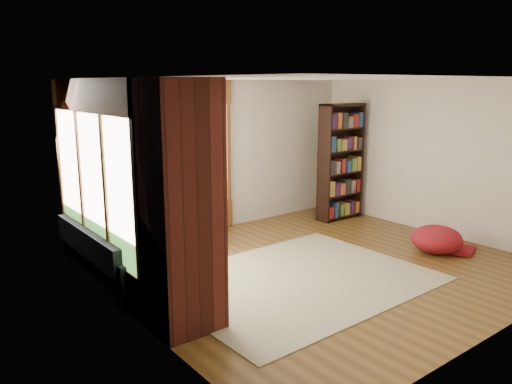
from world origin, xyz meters
TOP-DOWN VIEW (x-y plane):
  - floor at (0.00, 0.00)m, footprint 5.50×5.50m
  - ceiling at (0.00, 0.00)m, footprint 5.50×5.50m
  - wall_back at (0.00, 2.50)m, footprint 5.50×0.04m
  - wall_front at (0.00, -2.50)m, footprint 5.50×0.04m
  - wall_left at (-2.75, 0.00)m, footprint 0.04×5.00m
  - wall_right at (2.75, 0.00)m, footprint 0.04×5.00m
  - windows_back at (-1.20, 2.47)m, footprint 2.82×0.10m
  - windows_left at (-2.72, 1.20)m, footprint 0.10×2.62m
  - roller_blind at (-2.69, 2.03)m, footprint 0.03×0.72m
  - brick_chimney at (-2.40, -0.35)m, footprint 0.70×0.70m
  - sectional_sofa at (-1.95, 1.70)m, footprint 2.20×2.20m
  - area_rug at (-0.59, -0.17)m, footprint 3.45×2.66m
  - bookshelf at (2.14, 1.62)m, footprint 0.93×0.31m
  - pouf at (1.85, -0.65)m, footprint 0.94×0.94m
  - dog_tan at (-1.76, 1.99)m, footprint 0.97×1.02m
  - dog_brindle at (-2.21, 0.90)m, footprint 0.60×0.90m
  - throw_pillows at (-1.92, 1.85)m, footprint 1.98×1.68m

SIDE VIEW (x-z plane):
  - floor at x=0.00m, z-range 0.00..0.00m
  - area_rug at x=-0.59m, z-range 0.00..0.01m
  - pouf at x=1.85m, z-range 0.01..0.43m
  - sectional_sofa at x=-1.95m, z-range -0.10..0.70m
  - throw_pillows at x=-1.92m, z-range 0.54..0.99m
  - dog_brindle at x=-2.21m, z-range 0.54..1.00m
  - dog_tan at x=-1.76m, z-range 0.54..1.04m
  - bookshelf at x=2.14m, z-range 0.00..2.18m
  - wall_back at x=0.00m, z-range 0.00..2.60m
  - wall_front at x=0.00m, z-range 0.00..2.60m
  - wall_left at x=-2.75m, z-range 0.00..2.60m
  - wall_right at x=2.75m, z-range 0.00..2.60m
  - brick_chimney at x=-2.40m, z-range 0.00..2.60m
  - windows_back at x=-1.20m, z-range 0.40..2.30m
  - windows_left at x=-2.72m, z-range 0.40..2.30m
  - roller_blind at x=-2.69m, z-range 1.30..2.20m
  - ceiling at x=0.00m, z-range 2.60..2.60m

